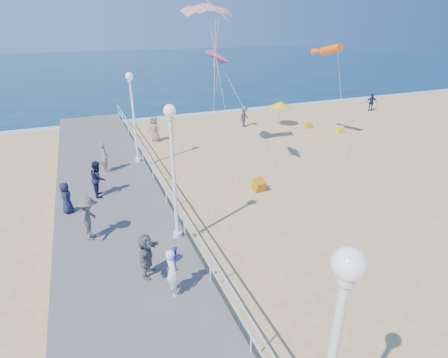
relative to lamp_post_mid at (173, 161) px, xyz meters
name	(u,v)px	position (x,y,z in m)	size (l,w,h in m)	color
ground	(291,219)	(5.35, 0.00, -3.66)	(160.00, 160.00, 0.00)	#E3BA76
ocean	(117,67)	(5.35, 65.00, -3.65)	(160.00, 90.00, 0.05)	#0C2948
surf_line	(174,117)	(5.35, 20.50, -3.63)	(160.00, 1.20, 0.04)	white
boardwalk	(124,252)	(-2.15, 0.00, -3.46)	(5.00, 44.00, 0.40)	slate
railing	(184,216)	(0.30, 0.00, -2.41)	(0.05, 42.00, 0.55)	white
lamp_post_mid	(173,161)	(0.00, 0.00, 0.00)	(0.44, 0.44, 5.32)	white
lamp_post_far	(133,109)	(0.00, 9.00, 0.00)	(0.44, 0.44, 5.32)	white
woman_holding_toddler	(172,272)	(-0.99, -3.11, -2.44)	(0.60, 0.39, 1.65)	white
toddler_held	(175,257)	(-0.84, -2.96, -2.02)	(0.38, 0.29, 0.78)	blue
spectator_2	(89,218)	(-3.18, 1.15, -2.36)	(1.17, 0.67, 1.81)	#55565A
spectator_4	(66,198)	(-4.03, 3.75, -2.53)	(0.72, 0.47, 1.47)	#191D37
spectator_5	(147,255)	(-1.55, -1.90, -2.47)	(1.47, 0.47, 1.59)	slate
spectator_6	(104,157)	(-2.00, 8.04, -2.39)	(0.63, 0.42, 1.74)	#89715F
spectator_7	(98,179)	(-2.56, 5.02, -2.36)	(0.87, 0.68, 1.79)	#191836
beach_walker_a	(244,117)	(10.02, 14.79, -2.77)	(1.16, 0.67, 1.79)	#4F5054
beach_walker_b	(371,102)	(24.49, 15.28, -2.78)	(1.03, 0.43, 1.75)	#1C1D3E
beach_walker_c	(155,129)	(2.07, 13.76, -2.71)	(0.93, 0.60, 1.90)	gray
box_kite	(259,186)	(5.30, 3.08, -3.36)	(0.55, 0.55, 0.60)	#C2440B
beach_umbrella	(280,104)	(12.90, 13.81, -1.75)	(1.90, 1.90, 2.14)	white
beach_chair_left	(308,126)	(14.92, 12.41, -3.46)	(0.55, 0.55, 0.40)	orange
beach_chair_right	(339,130)	(16.47, 10.24, -3.46)	(0.55, 0.55, 0.40)	gold
kite_parafoil	(208,8)	(4.47, 8.20, 5.33)	(2.94, 0.90, 0.30)	red
kite_windsock	(331,50)	(13.13, 8.29, 2.94)	(0.56, 0.56, 2.58)	#E85513
kite_diamond_pink	(217,57)	(5.61, 9.80, 2.61)	(1.34, 1.34, 0.02)	#EF5885
kite_diamond_redwhite	(216,8)	(3.40, 4.30, 5.16)	(1.61, 1.61, 0.02)	#E9421B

